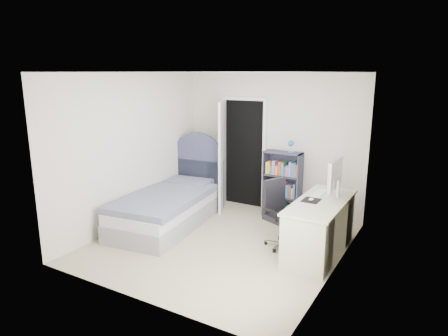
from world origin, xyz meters
The scene contains 8 objects.
room_shell centered at (0.00, 0.00, 1.25)m, with size 3.50×3.70×2.60m.
door centered at (-0.71, 1.53, 1.03)m, with size 0.92×0.78×2.06m.
bed centered at (-1.16, 0.29, 0.32)m, with size 1.35×2.41×1.41m.
nightstand centered at (-1.32, 1.48, 0.37)m, with size 0.38×0.38×0.57m.
floor_lamp centered at (-0.85, 1.39, 0.52)m, with size 0.18×0.18×1.26m.
bookcase centered at (0.35, 1.53, 0.55)m, with size 0.65×0.28×1.38m.
desk centered at (1.38, 0.41, 0.42)m, with size 0.64×1.59×1.30m.
office_chair centered at (0.77, 0.36, 0.54)m, with size 0.58×0.58×0.99m.
Camera 1 is at (2.84, -4.80, 2.49)m, focal length 32.00 mm.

